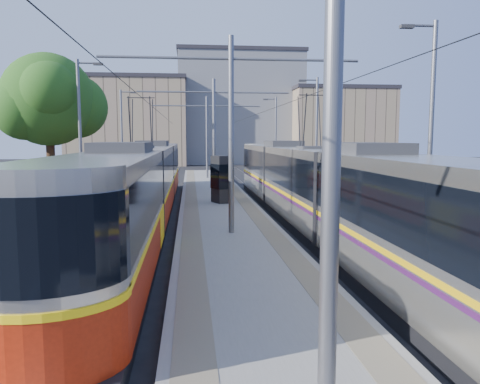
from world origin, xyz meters
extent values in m
plane|color=black|center=(0.00, 0.00, 0.00)|extent=(160.00, 160.00, 0.00)
cube|color=gray|center=(0.00, 17.00, 0.15)|extent=(4.00, 50.00, 0.30)
cube|color=gray|center=(-1.45, 17.00, 0.30)|extent=(0.70, 50.00, 0.01)
cube|color=gray|center=(1.45, 17.00, 0.30)|extent=(0.70, 50.00, 0.01)
cube|color=gray|center=(-4.32, 17.00, 0.01)|extent=(0.07, 70.00, 0.03)
cube|color=gray|center=(-2.88, 17.00, 0.01)|extent=(0.07, 70.00, 0.03)
cube|color=gray|center=(2.88, 17.00, 0.01)|extent=(0.07, 70.00, 0.03)
cube|color=gray|center=(4.32, 17.00, 0.01)|extent=(0.07, 70.00, 0.03)
cube|color=black|center=(-3.60, 12.46, 0.20)|extent=(2.30, 30.17, 0.40)
cube|color=#B3ACA4|center=(-3.60, 12.46, 1.85)|extent=(2.40, 28.57, 2.90)
cube|color=black|center=(-3.60, 12.46, 2.35)|extent=(2.43, 28.57, 1.30)
cube|color=yellow|center=(-3.60, 12.46, 1.45)|extent=(2.43, 28.57, 0.12)
cube|color=#9F1E09|center=(-3.60, 12.46, 0.95)|extent=(2.42, 28.57, 1.10)
cube|color=#2D2D30|center=(-3.60, 12.46, 3.45)|extent=(1.68, 3.00, 0.30)
cube|color=black|center=(3.60, 10.42, 0.20)|extent=(2.30, 30.02, 0.40)
cube|color=#B5B2A6|center=(3.60, 10.42, 1.85)|extent=(2.40, 28.42, 2.90)
cube|color=black|center=(3.60, 10.42, 2.35)|extent=(2.43, 28.42, 1.30)
cube|color=#DBA70B|center=(3.60, 10.42, 1.45)|extent=(2.43, 28.42, 0.12)
cube|color=#3C1343|center=(3.60, 10.42, 1.30)|extent=(2.43, 28.42, 0.10)
cube|color=#2D2D30|center=(3.60, 10.42, 3.45)|extent=(1.68, 3.00, 0.30)
cylinder|color=slate|center=(0.00, -4.00, 3.80)|extent=(0.20, 0.20, 7.00)
cylinder|color=slate|center=(0.00, 8.00, 3.80)|extent=(0.20, 0.20, 7.00)
cylinder|color=slate|center=(0.00, 8.00, 6.50)|extent=(9.20, 0.10, 0.10)
cylinder|color=slate|center=(0.00, 20.00, 3.80)|extent=(0.20, 0.20, 7.00)
cylinder|color=slate|center=(0.00, 20.00, 6.50)|extent=(9.20, 0.10, 0.10)
cylinder|color=slate|center=(0.00, 32.00, 3.80)|extent=(0.20, 0.20, 7.00)
cylinder|color=slate|center=(0.00, 32.00, 6.50)|extent=(9.20, 0.10, 0.10)
cylinder|color=black|center=(-3.60, 17.00, 5.55)|extent=(0.02, 70.00, 0.02)
cylinder|color=black|center=(3.60, 17.00, 5.55)|extent=(0.02, 70.00, 0.02)
cylinder|color=slate|center=(-7.50, 18.00, 4.00)|extent=(0.18, 0.18, 8.00)
cube|color=#2D2D30|center=(-6.40, 18.00, 7.75)|extent=(0.50, 0.22, 0.12)
cylinder|color=slate|center=(-7.50, 34.00, 4.00)|extent=(0.18, 0.18, 8.00)
cube|color=#2D2D30|center=(-6.40, 34.00, 7.75)|extent=(0.50, 0.22, 0.12)
cylinder|color=slate|center=(7.50, 8.00, 4.00)|extent=(0.18, 0.18, 8.00)
cube|color=#2D2D30|center=(6.40, 8.00, 7.75)|extent=(0.50, 0.22, 0.12)
cylinder|color=slate|center=(7.50, 24.00, 4.00)|extent=(0.18, 0.18, 8.00)
cube|color=#2D2D30|center=(6.40, 24.00, 7.75)|extent=(0.50, 0.22, 0.12)
cylinder|color=slate|center=(7.50, 40.00, 4.00)|extent=(0.18, 0.18, 8.00)
cube|color=#2D2D30|center=(6.40, 40.00, 7.75)|extent=(0.50, 0.22, 0.12)
cube|color=black|center=(0.13, 16.08, 1.55)|extent=(1.01, 1.26, 2.51)
cube|color=black|center=(0.13, 16.08, 1.72)|extent=(1.07, 1.31, 1.31)
cylinder|color=#382314|center=(-9.76, 20.27, 1.81)|extent=(0.50, 0.50, 3.62)
sphere|color=#234E16|center=(-9.76, 20.27, 5.99)|extent=(5.43, 5.43, 5.43)
sphere|color=#234E16|center=(-8.40, 21.17, 5.65)|extent=(3.84, 3.84, 3.84)
cube|color=gray|center=(-10.00, 60.00, 5.83)|extent=(16.00, 12.00, 11.66)
cube|color=#262328|center=(-10.00, 60.00, 11.91)|extent=(16.32, 12.24, 0.50)
cube|color=slate|center=(6.00, 64.00, 7.96)|extent=(18.00, 14.00, 15.93)
cube|color=#262328|center=(6.00, 64.00, 16.18)|extent=(18.36, 14.28, 0.50)
cube|color=gray|center=(20.00, 58.00, 5.23)|extent=(14.00, 10.00, 10.45)
cube|color=#262328|center=(20.00, 58.00, 10.70)|extent=(14.28, 10.20, 0.50)
camera|label=1|loc=(-1.47, -8.76, 3.72)|focal=35.00mm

